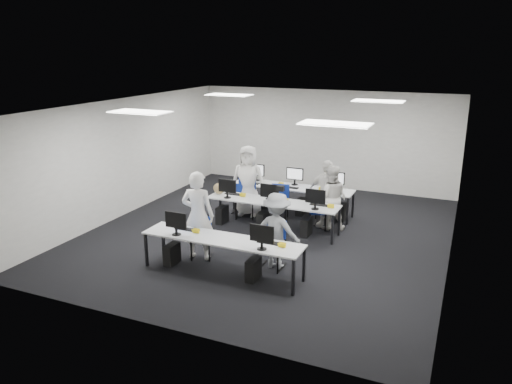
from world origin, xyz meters
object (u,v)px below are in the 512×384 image
at_px(chair_1, 272,253).
at_px(chair_7, 323,213).
at_px(student_3, 326,194).
at_px(chair_3, 279,211).
at_px(chair_6, 278,209).
at_px(chair_4, 318,218).
at_px(chair_0, 202,245).
at_px(desk_mid, 272,203).
at_px(photographer, 277,231).
at_px(chair_2, 246,206).
at_px(desk_front, 222,241).
at_px(student_0, 198,216).
at_px(student_1, 331,197).
at_px(chair_5, 241,203).
at_px(student_2, 248,181).

distance_m(chair_1, chair_7, 2.88).
bearing_deg(student_3, chair_3, -159.18).
bearing_deg(chair_6, chair_4, -12.42).
bearing_deg(chair_3, chair_1, -81.55).
bearing_deg(chair_6, chair_0, -107.21).
bearing_deg(desk_mid, photographer, -66.07).
relative_size(chair_1, chair_2, 0.97).
relative_size(desk_front, student_0, 1.72).
xyz_separation_m(chair_6, student_1, (1.38, -0.06, 0.50)).
height_order(chair_3, chair_7, chair_3).
relative_size(chair_5, student_3, 0.50).
distance_m(chair_7, student_1, 0.61).
height_order(chair_6, photographer, photographer).
bearing_deg(chair_5, desk_front, -75.04).
xyz_separation_m(desk_mid, chair_3, (-0.06, 0.58, -0.38)).
distance_m(desk_mid, student_2, 1.33).
xyz_separation_m(chair_5, chair_7, (2.25, 0.02, 0.03)).
bearing_deg(desk_front, chair_0, 144.87).
bearing_deg(student_1, chair_1, 61.08).
xyz_separation_m(chair_6, student_0, (-0.64, -2.86, 0.64)).
bearing_deg(chair_3, photographer, -79.74).
bearing_deg(student_0, desk_mid, -119.22).
bearing_deg(student_0, student_1, -134.54).
relative_size(desk_mid, chair_4, 3.87).
height_order(chair_5, student_1, student_1).
distance_m(chair_7, student_3, 0.58).
distance_m(chair_2, chair_7, 2.00).
xyz_separation_m(chair_2, student_3, (2.08, 0.11, 0.53)).
bearing_deg(desk_front, student_0, 148.88).
height_order(desk_mid, student_1, student_1).
bearing_deg(chair_1, student_0, -174.45).
distance_m(desk_front, chair_4, 3.36).
distance_m(chair_3, student_1, 1.38).
xyz_separation_m(chair_4, student_0, (-1.75, -2.71, 0.67)).
xyz_separation_m(chair_3, chair_5, (-1.20, 0.33, -0.03)).
relative_size(chair_4, photographer, 0.54).
bearing_deg(chair_3, desk_front, -98.65).
height_order(chair_6, student_2, student_2).
distance_m(chair_2, chair_4, 1.95).
bearing_deg(chair_4, student_0, -137.13).
xyz_separation_m(chair_0, student_2, (-0.25, 2.90, 0.65)).
relative_size(chair_0, chair_1, 0.89).
distance_m(student_2, student_3, 2.10).
height_order(chair_6, student_3, student_3).
height_order(chair_3, chair_5, chair_3).
xyz_separation_m(chair_5, chair_6, (1.10, -0.18, 0.02)).
xyz_separation_m(chair_5, student_2, (0.24, -0.07, 0.65)).
relative_size(student_0, student_3, 1.12).
height_order(desk_mid, student_0, student_0).
distance_m(chair_4, photographer, 2.54).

